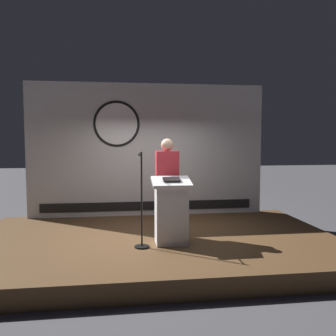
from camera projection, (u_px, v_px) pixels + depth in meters
ground_plane at (157, 253)px, 6.38m from camera, size 40.00×40.00×0.00m
stage_platform at (157, 245)px, 6.37m from camera, size 6.40×4.00×0.30m
banner_display at (147, 150)px, 8.06m from camera, size 5.33×0.12×2.98m
podium at (171, 211)px, 5.88m from camera, size 0.64×0.50×1.11m
speaker_person at (167, 186)px, 6.33m from camera, size 0.40×0.26×1.75m
microphone_stand at (142, 213)px, 5.72m from camera, size 0.24×0.52×1.54m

